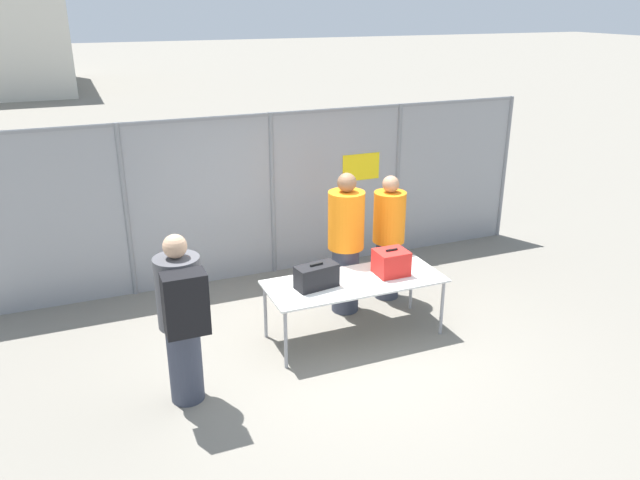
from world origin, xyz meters
The scene contains 9 objects.
ground_plane centered at (0.00, 0.00, 0.00)m, with size 120.00×120.00×0.00m, color slate.
fence_section centered at (0.01, 2.39, 1.23)m, with size 8.16×0.07×2.36m.
inspection_table centered at (0.28, 0.20, 0.68)m, with size 2.10×0.85×0.73m.
suitcase_black centered at (-0.21, 0.20, 0.86)m, with size 0.51×0.30×0.29m.
suitcase_red centered at (0.76, 0.21, 0.88)m, with size 0.37×0.33×0.32m.
traveler_hooded centered at (-1.83, -0.38, 0.98)m, with size 0.44×0.68×1.78m.
security_worker_near centered at (0.46, 0.85, 0.95)m, with size 0.46×0.46×1.84m.
security_worker_far centered at (1.14, 1.00, 0.88)m, with size 0.42×0.42×1.70m.
utility_trailer centered at (1.06, 3.62, 0.37)m, with size 4.33×1.97×0.62m.
Camera 1 is at (-2.61, -5.78, 3.79)m, focal length 35.00 mm.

